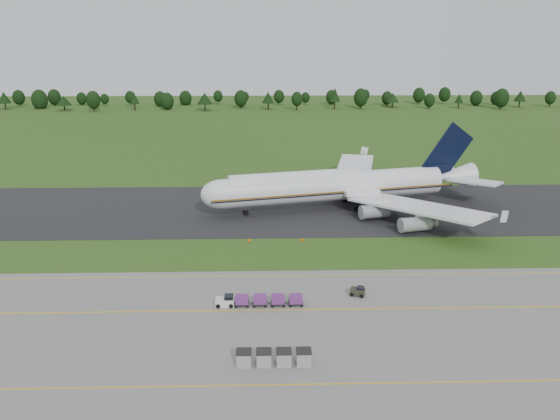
{
  "coord_description": "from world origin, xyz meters",
  "views": [
    {
      "loc": [
        -1.35,
        -93.17,
        37.46
      ],
      "look_at": [
        1.13,
        2.0,
        7.78
      ],
      "focal_mm": 35.0,
      "sensor_mm": 36.0,
      "label": 1
    }
  ],
  "objects_px": {
    "baggage_train": "(258,300)",
    "edge_markers": "(276,240)",
    "utility_cart": "(358,292)",
    "uld_row": "(274,358)",
    "aircraft": "(339,185)"
  },
  "relations": [
    {
      "from": "utility_cart",
      "to": "edge_markers",
      "type": "height_order",
      "value": "utility_cart"
    },
    {
      "from": "baggage_train",
      "to": "uld_row",
      "type": "relative_size",
      "value": 1.43
    },
    {
      "from": "aircraft",
      "to": "uld_row",
      "type": "height_order",
      "value": "aircraft"
    },
    {
      "from": "aircraft",
      "to": "uld_row",
      "type": "bearing_deg",
      "value": -103.96
    },
    {
      "from": "utility_cart",
      "to": "uld_row",
      "type": "relative_size",
      "value": 0.27
    },
    {
      "from": "baggage_train",
      "to": "edge_markers",
      "type": "distance_m",
      "value": 26.88
    },
    {
      "from": "baggage_train",
      "to": "utility_cart",
      "type": "relative_size",
      "value": 5.26
    },
    {
      "from": "utility_cart",
      "to": "edge_markers",
      "type": "bearing_deg",
      "value": 116.99
    },
    {
      "from": "utility_cart",
      "to": "baggage_train",
      "type": "bearing_deg",
      "value": -169.31
    },
    {
      "from": "utility_cart",
      "to": "uld_row",
      "type": "distance_m",
      "value": 22.48
    },
    {
      "from": "aircraft",
      "to": "edge_markers",
      "type": "bearing_deg",
      "value": -123.99
    },
    {
      "from": "baggage_train",
      "to": "uld_row",
      "type": "distance_m",
      "value": 15.53
    },
    {
      "from": "edge_markers",
      "to": "aircraft",
      "type": "bearing_deg",
      "value": 56.01
    },
    {
      "from": "uld_row",
      "to": "edge_markers",
      "type": "distance_m",
      "value": 42.09
    },
    {
      "from": "aircraft",
      "to": "uld_row",
      "type": "relative_size",
      "value": 7.48
    }
  ]
}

